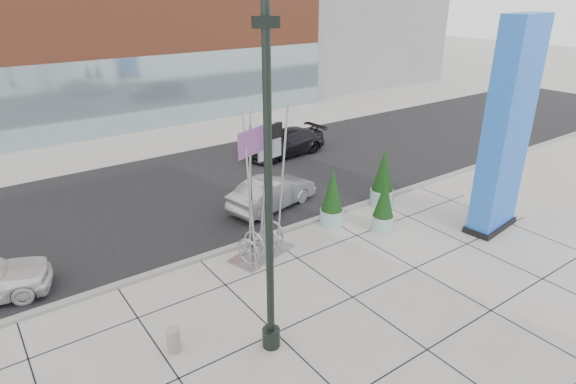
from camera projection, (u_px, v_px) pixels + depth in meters
ground at (309, 293)px, 15.68m from camera, size 160.00×160.00×0.00m
street_asphalt at (182, 194)px, 23.16m from camera, size 80.00×12.00×0.02m
curb_edge at (246, 243)px, 18.65m from camera, size 80.00×0.30×0.12m
tower_podium at (89, 44)px, 34.26m from camera, size 34.00×10.00×11.00m
tower_glass_front at (116, 97)px, 31.84m from camera, size 34.00×0.60×5.00m
blue_pylon at (507, 133)px, 18.42m from camera, size 2.63×1.42×8.38m
lamp_post at (269, 228)px, 11.95m from camera, size 0.61×0.49×8.97m
public_art_sculpture at (261, 219)px, 17.41m from camera, size 2.69×1.85×5.57m
concrete_bollard at (174, 340)px, 13.05m from camera, size 0.37×0.37×0.73m
overhead_street_sign at (267, 148)px, 17.36m from camera, size 2.03×0.97×4.48m
round_planter_east at (383, 179)px, 21.64m from camera, size 1.05×1.05×2.64m
round_planter_mid at (384, 206)px, 19.40m from camera, size 0.90×0.90×2.24m
round_planter_west at (332, 199)px, 19.79m from camera, size 0.97×0.97×2.43m
car_silver_mid at (272, 193)px, 21.51m from camera, size 4.59×2.43×1.44m
car_dark_east at (285, 143)px, 28.34m from camera, size 5.26×2.44×1.49m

